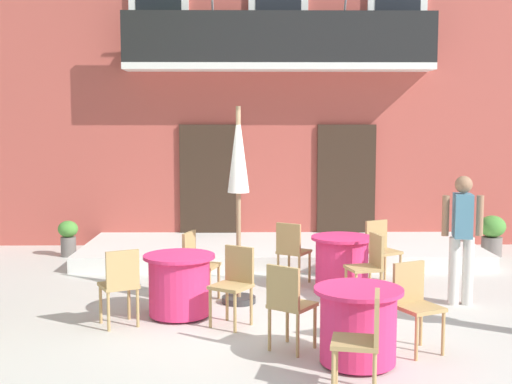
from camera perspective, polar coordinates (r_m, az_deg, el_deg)
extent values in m
plane|color=beige|center=(8.03, 1.48, -11.05)|extent=(120.00, 120.00, 0.00)
cube|color=#B24C42|center=(14.75, 1.54, 11.43)|extent=(13.00, 4.00, 7.50)
cube|color=#332319|center=(12.72, -4.01, 0.55)|extent=(1.10, 0.08, 2.30)
cube|color=#332319|center=(12.83, 7.66, 0.56)|extent=(1.10, 0.08, 2.30)
cube|color=silver|center=(12.40, 1.95, 10.55)|extent=(5.60, 0.65, 0.12)
cube|color=black|center=(12.16, 2.02, 13.06)|extent=(5.60, 0.06, 0.90)
cylinder|color=#995638|center=(12.55, -8.82, 11.47)|extent=(0.32, 0.32, 0.33)
ellipsoid|color=#4C8E38|center=(12.60, -8.85, 13.22)|extent=(0.41, 0.41, 0.44)
cylinder|color=#995638|center=(12.44, 1.95, 11.51)|extent=(0.32, 0.32, 0.30)
ellipsoid|color=#4C8E38|center=(12.48, 1.95, 13.07)|extent=(0.42, 0.42, 0.38)
cylinder|color=slate|center=(12.76, 12.53, 11.31)|extent=(0.29, 0.29, 0.33)
ellipsoid|color=#38843D|center=(12.79, 12.56, 12.64)|extent=(0.38, 0.38, 0.26)
cube|color=silver|center=(11.69, 2.09, -5.00)|extent=(6.74, 2.42, 0.25)
cylinder|color=#E52D66|center=(8.24, -6.52, -7.98)|extent=(0.74, 0.74, 0.68)
cylinder|color=#E52D66|center=(8.15, -6.55, -5.46)|extent=(0.86, 0.86, 0.04)
cylinder|color=#2D2823|center=(8.33, -6.49, -10.35)|extent=(0.44, 0.44, 0.03)
cylinder|color=tan|center=(8.16, -13.06, -9.29)|extent=(0.04, 0.04, 0.45)
cylinder|color=tan|center=(8.25, -10.75, -9.07)|extent=(0.04, 0.04, 0.45)
cylinder|color=tan|center=(7.84, -12.42, -9.90)|extent=(0.04, 0.04, 0.45)
cylinder|color=tan|center=(7.93, -10.02, -9.66)|extent=(0.04, 0.04, 0.45)
cube|color=tan|center=(7.98, -11.60, -7.78)|extent=(0.54, 0.54, 0.04)
cube|color=tan|center=(7.76, -11.26, -6.42)|extent=(0.36, 0.21, 0.42)
cylinder|color=tan|center=(7.62, -1.80, -10.24)|extent=(0.04, 0.04, 0.45)
cylinder|color=tan|center=(7.80, -3.91, -9.85)|extent=(0.04, 0.04, 0.45)
cylinder|color=tan|center=(7.89, -0.41, -9.66)|extent=(0.04, 0.04, 0.45)
cylinder|color=tan|center=(8.07, -2.47, -9.30)|extent=(0.04, 0.04, 0.45)
cube|color=tan|center=(7.78, -2.15, -8.02)|extent=(0.55, 0.55, 0.04)
cube|color=tan|center=(7.87, -1.42, -6.13)|extent=(0.34, 0.24, 0.42)
cylinder|color=tan|center=(9.04, -3.19, -7.63)|extent=(0.04, 0.04, 0.45)
cylinder|color=tan|center=(8.73, -3.96, -8.13)|extent=(0.04, 0.04, 0.45)
cylinder|color=tan|center=(9.16, -5.21, -7.47)|extent=(0.04, 0.04, 0.45)
cylinder|color=tan|center=(8.85, -6.03, -7.95)|extent=(0.04, 0.04, 0.45)
cube|color=tan|center=(8.89, -4.61, -6.26)|extent=(0.50, 0.50, 0.04)
cube|color=tan|center=(8.91, -5.70, -4.73)|extent=(0.15, 0.37, 0.42)
cylinder|color=#E52D66|center=(9.52, 7.30, -6.08)|extent=(0.74, 0.74, 0.68)
cylinder|color=#E52D66|center=(9.45, 7.33, -3.89)|extent=(0.86, 0.86, 0.04)
cylinder|color=#2D2823|center=(9.60, 7.27, -8.15)|extent=(0.44, 0.44, 0.03)
cylinder|color=tan|center=(8.66, 8.49, -8.30)|extent=(0.04, 0.04, 0.45)
cylinder|color=tan|center=(8.97, 7.64, -7.79)|extent=(0.04, 0.04, 0.45)
cylinder|color=tan|center=(8.79, 10.55, -8.12)|extent=(0.04, 0.04, 0.45)
cylinder|color=tan|center=(9.10, 9.64, -7.63)|extent=(0.04, 0.04, 0.45)
cube|color=tan|center=(8.82, 9.11, -6.41)|extent=(0.48, 0.48, 0.04)
cube|color=tan|center=(8.85, 10.21, -4.87)|extent=(0.13, 0.38, 0.42)
cylinder|color=tan|center=(9.98, 12.16, -6.45)|extent=(0.04, 0.04, 0.45)
cylinder|color=tan|center=(9.77, 10.64, -6.70)|extent=(0.04, 0.04, 0.45)
cylinder|color=tan|center=(10.24, 10.90, -6.12)|extent=(0.04, 0.04, 0.45)
cylinder|color=tan|center=(10.03, 9.40, -6.34)|extent=(0.04, 0.04, 0.45)
cube|color=tan|center=(9.95, 10.80, -5.02)|extent=(0.54, 0.54, 0.04)
cube|color=tan|center=(10.05, 10.17, -3.57)|extent=(0.35, 0.22, 0.42)
cylinder|color=tan|center=(10.08, 2.81, -6.20)|extent=(0.04, 0.04, 0.45)
cylinder|color=tan|center=(9.93, 4.57, -6.40)|extent=(0.04, 0.04, 0.45)
cylinder|color=tan|center=(9.79, 1.89, -6.57)|extent=(0.04, 0.04, 0.45)
cylinder|color=tan|center=(9.64, 3.69, -6.78)|extent=(0.04, 0.04, 0.45)
cube|color=tan|center=(9.81, 3.25, -5.09)|extent=(0.55, 0.55, 0.04)
cube|color=tan|center=(9.61, 2.77, -3.92)|extent=(0.35, 0.23, 0.42)
cylinder|color=#E52D66|center=(6.70, 8.66, -11.30)|extent=(0.74, 0.74, 0.68)
cylinder|color=#E52D66|center=(6.60, 8.71, -8.23)|extent=(0.86, 0.86, 0.04)
cylinder|color=#2D2823|center=(6.81, 8.61, -14.16)|extent=(0.44, 0.44, 0.03)
cylinder|color=tan|center=(5.89, 6.59, -15.25)|extent=(0.04, 0.04, 0.45)
cylinder|color=tan|center=(6.20, 6.82, -14.12)|extent=(0.04, 0.04, 0.45)
cylinder|color=tan|center=(5.87, 10.02, -15.35)|extent=(0.04, 0.04, 0.45)
cylinder|color=tan|center=(6.19, 10.06, -14.21)|extent=(0.04, 0.04, 0.45)
cube|color=tan|center=(5.95, 8.41, -12.52)|extent=(0.47, 0.47, 0.04)
cube|color=tan|center=(5.88, 10.23, -10.43)|extent=(0.11, 0.38, 0.42)
cylinder|color=tan|center=(7.16, 15.61, -11.52)|extent=(0.04, 0.04, 0.45)
cylinder|color=tan|center=(6.95, 13.47, -12.01)|extent=(0.04, 0.04, 0.45)
cylinder|color=tan|center=(7.41, 13.83, -10.88)|extent=(0.04, 0.04, 0.45)
cylinder|color=tan|center=(7.20, 11.71, -11.32)|extent=(0.04, 0.04, 0.45)
cube|color=tan|center=(7.11, 13.71, -9.54)|extent=(0.53, 0.53, 0.04)
cube|color=tan|center=(7.19, 12.82, -7.46)|extent=(0.36, 0.20, 0.42)
cylinder|color=tan|center=(7.32, 2.68, -10.93)|extent=(0.04, 0.04, 0.45)
cylinder|color=tan|center=(7.15, 5.02, -11.36)|extent=(0.04, 0.04, 0.45)
cylinder|color=tan|center=(7.04, 1.16, -11.60)|extent=(0.04, 0.04, 0.45)
cylinder|color=tan|center=(6.87, 3.56, -12.07)|extent=(0.04, 0.04, 0.45)
cube|color=tan|center=(7.02, 3.12, -9.58)|extent=(0.56, 0.56, 0.04)
cube|color=tan|center=(6.82, 2.31, -8.05)|extent=(0.33, 0.26, 0.42)
cylinder|color=#997A56|center=(8.63, -1.50, -1.19)|extent=(0.06, 0.06, 2.55)
cylinder|color=#333333|center=(8.87, -1.47, -9.13)|extent=(0.44, 0.44, 0.08)
cone|color=white|center=(8.57, -1.51, 3.63)|extent=(0.28, 0.28, 1.10)
cylinder|color=slate|center=(12.26, -15.64, -4.49)|extent=(0.27, 0.27, 0.34)
ellipsoid|color=#4C8E38|center=(12.21, -15.68, -3.04)|extent=(0.35, 0.35, 0.29)
cylinder|color=slate|center=(12.52, 19.38, -4.40)|extent=(0.35, 0.35, 0.34)
ellipsoid|color=#4C8E38|center=(12.46, 19.44, -2.77)|extent=(0.46, 0.46, 0.38)
cylinder|color=silver|center=(9.06, 16.46, -6.45)|extent=(0.14, 0.14, 0.88)
cylinder|color=silver|center=(9.11, 17.55, -6.41)|extent=(0.14, 0.14, 0.88)
cube|color=teal|center=(8.96, 17.15, -1.93)|extent=(0.27, 0.37, 0.56)
sphere|color=#9E7051|center=(8.92, 17.23, 0.62)|extent=(0.22, 0.22, 0.22)
cylinder|color=#9E7051|center=(8.89, 15.80, -1.95)|extent=(0.09, 0.09, 0.52)
cylinder|color=#9E7051|center=(9.03, 18.48, -1.91)|extent=(0.09, 0.09, 0.52)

